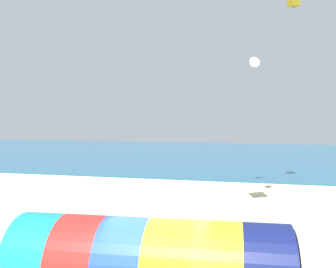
{
  "coord_description": "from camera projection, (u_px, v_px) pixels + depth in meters",
  "views": [
    {
      "loc": [
        2.31,
        -8.44,
        4.94
      ],
      "look_at": [
        -0.21,
        2.21,
        4.43
      ],
      "focal_mm": 40.0,
      "sensor_mm": 36.0,
      "label": 1
    }
  ],
  "objects": [
    {
      "name": "sea",
      "position": [
        237.0,
        155.0,
        47.69
      ],
      "size": [
        120.0,
        40.0,
        0.1
      ],
      "primitive_type": "cube",
      "color": "#236084",
      "rests_on": "ground"
    },
    {
      "name": "giant_inflatable_tube",
      "position": [
        150.0,
        268.0,
        9.16
      ],
      "size": [
        6.9,
        2.86,
        2.44
      ],
      "color": "teal",
      "rests_on": "ground"
    },
    {
      "name": "kite_white_delta",
      "position": [
        253.0,
        64.0,
        24.44
      ],
      "size": [
        0.99,
        1.09,
        1.41
      ],
      "color": "white"
    }
  ]
}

